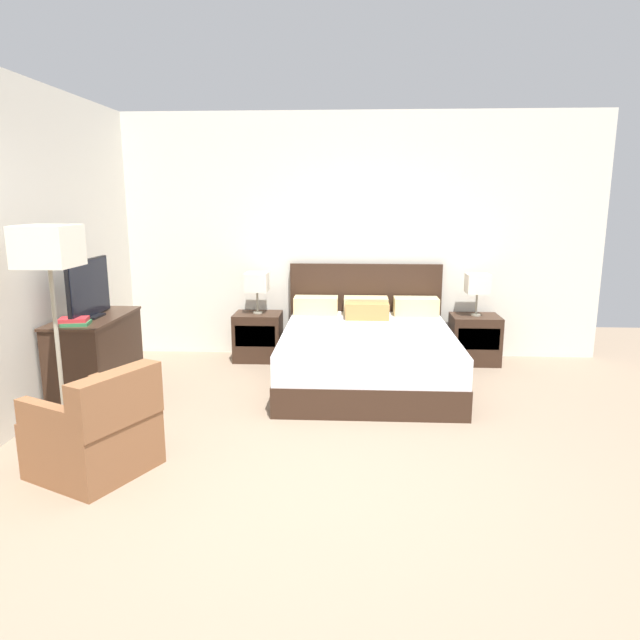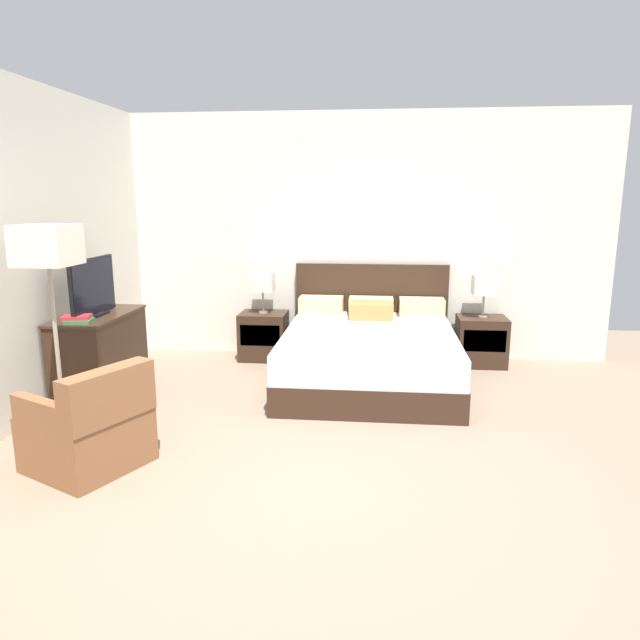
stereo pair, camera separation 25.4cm
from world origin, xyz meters
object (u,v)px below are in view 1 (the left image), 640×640
Objects in this scene: nightstand_left at (258,336)px; floor_lamp at (49,258)px; table_lamp_right at (478,284)px; book_blue_cover at (74,320)px; book_red_cover at (76,323)px; bed at (367,352)px; table_lamp_left at (257,283)px; armchair_by_window at (97,434)px; nightstand_right at (474,339)px; dresser at (96,356)px; tv at (89,289)px.

nightstand_left is 0.33× the size of floor_lamp.
book_blue_cover is at bearing -155.24° from table_lamp_right.
book_red_cover is at bearing -155.13° from table_lamp_right.
bed reaches higher than table_lamp_right.
table_lamp_right is at bearing 0.00° from table_lamp_left.
book_blue_cover is (-3.84, -1.77, -0.08)m from table_lamp_right.
table_lamp_right is 4.43m from floor_lamp.
table_lamp_right is (2.53, 0.00, 0.64)m from nightstand_left.
nightstand_left is at bearing 53.73° from book_red_cover.
table_lamp_left is 2.06× the size of book_blue_cover.
book_blue_cover is at bearing -126.67° from nightstand_left.
table_lamp_right is at bearing 42.36° from armchair_by_window.
nightstand_right is 4.09m from dresser.
nightstand_left is 2.48× the size of book_red_cover.
armchair_by_window is (-1.92, -2.15, -0.02)m from bed.
bed is 1.47m from nightstand_left.
floor_lamp reaches higher than book_blue_cover.
tv is 0.85× the size of armchair_by_window.
nightstand_left is at bearing 47.91° from tv.
bed is at bearing -30.76° from nightstand_left.
book_red_cover is at bearing -126.25° from table_lamp_left.
floor_lamp is at bearing -78.43° from tv.
dresser is at bearing -165.57° from bed.
book_red_cover is at bearing 105.67° from floor_lamp.
table_lamp_left is 2.00m from dresser.
table_lamp_right is 2.14× the size of book_red_cover.
bed reaches higher than table_lamp_left.
dresser is (-2.58, -0.66, 0.10)m from bed.
book_blue_cover is at bearing -91.27° from tv.
tv is at bearing 114.38° from armchair_by_window.
dresser is (-1.31, -1.42, -0.51)m from table_lamp_left.
bed is 9.10× the size of book_blue_cover.
book_blue_cover reaches higher than dresser.
bed reaches higher than armchair_by_window.
table_lamp_left is 0.52× the size of armchair_by_window.
nightstand_left is 0.64m from table_lamp_left.
tv reaches higher than armchair_by_window.
floor_lamp is at bearing -74.33° from book_red_cover.
armchair_by_window is (-3.18, -2.90, 0.01)m from nightstand_right.
bed is 1.96× the size of dresser.
tv reaches higher than nightstand_right.
table_lamp_left is at bearing 66.02° from floor_lamp.
table_lamp_right reaches higher than nightstand_right.
floor_lamp reaches higher than nightstand_left.
book_blue_cover is at bearing -90.72° from dresser.
table_lamp_right reaches higher than dresser.
armchair_by_window is (0.66, -1.13, -0.56)m from book_blue_cover.
nightstand_right is at bearing 0.00° from nightstand_left.
dresser is 1.38× the size of tv.
floor_lamp is (0.21, -1.02, 0.40)m from tv.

